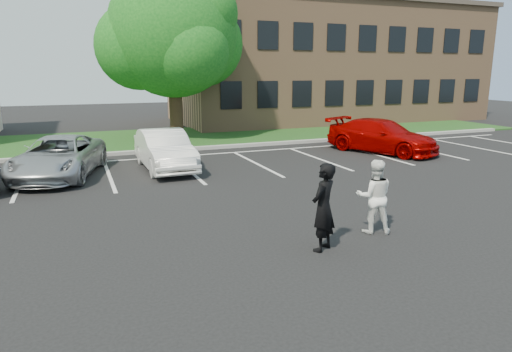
{
  "coord_description": "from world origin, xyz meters",
  "views": [
    {
      "loc": [
        -3.77,
        -8.48,
        3.62
      ],
      "look_at": [
        0.0,
        1.0,
        1.25
      ],
      "focal_mm": 32.0,
      "sensor_mm": 36.0,
      "label": 1
    }
  ],
  "objects_px": {
    "tree": "(174,36)",
    "car_white_sedan": "(165,150)",
    "office_building": "(327,63)",
    "car_silver_minivan": "(59,157)",
    "car_red_compact": "(382,136)",
    "man_black_suit": "(323,207)",
    "man_white_shirt": "(374,196)"
  },
  "relations": [
    {
      "from": "man_black_suit",
      "to": "man_white_shirt",
      "type": "bearing_deg",
      "value": 163.39
    },
    {
      "from": "car_silver_minivan",
      "to": "office_building",
      "type": "bearing_deg",
      "value": 52.22
    },
    {
      "from": "car_silver_minivan",
      "to": "man_white_shirt",
      "type": "bearing_deg",
      "value": -36.31
    },
    {
      "from": "car_silver_minivan",
      "to": "car_red_compact",
      "type": "xyz_separation_m",
      "value": [
        13.39,
        -0.08,
        0.04
      ]
    },
    {
      "from": "tree",
      "to": "car_silver_minivan",
      "type": "bearing_deg",
      "value": -127.8
    },
    {
      "from": "car_white_sedan",
      "to": "man_white_shirt",
      "type": "bearing_deg",
      "value": -71.69
    },
    {
      "from": "office_building",
      "to": "car_silver_minivan",
      "type": "relative_size",
      "value": 4.46
    },
    {
      "from": "car_silver_minivan",
      "to": "car_red_compact",
      "type": "bearing_deg",
      "value": 15.43
    },
    {
      "from": "tree",
      "to": "car_silver_minivan",
      "type": "xyz_separation_m",
      "value": [
        -5.77,
        -7.44,
        -4.65
      ]
    },
    {
      "from": "tree",
      "to": "car_white_sedan",
      "type": "height_order",
      "value": "tree"
    },
    {
      "from": "man_black_suit",
      "to": "car_white_sedan",
      "type": "height_order",
      "value": "man_black_suit"
    },
    {
      "from": "man_black_suit",
      "to": "office_building",
      "type": "bearing_deg",
      "value": -154.33
    },
    {
      "from": "office_building",
      "to": "car_silver_minivan",
      "type": "xyz_separation_m",
      "value": [
        -18.39,
        -13.59,
        -3.46
      ]
    },
    {
      "from": "man_black_suit",
      "to": "car_silver_minivan",
      "type": "relative_size",
      "value": 0.36
    },
    {
      "from": "office_building",
      "to": "car_white_sedan",
      "type": "bearing_deg",
      "value": -137.16
    },
    {
      "from": "car_white_sedan",
      "to": "car_red_compact",
      "type": "bearing_deg",
      "value": -1.59
    },
    {
      "from": "office_building",
      "to": "man_white_shirt",
      "type": "relative_size",
      "value": 13.25
    },
    {
      "from": "office_building",
      "to": "car_red_compact",
      "type": "distance_m",
      "value": 14.95
    },
    {
      "from": "man_white_shirt",
      "to": "car_silver_minivan",
      "type": "distance_m",
      "value": 10.99
    },
    {
      "from": "man_white_shirt",
      "to": "car_white_sedan",
      "type": "relative_size",
      "value": 0.38
    },
    {
      "from": "man_black_suit",
      "to": "man_white_shirt",
      "type": "xyz_separation_m",
      "value": [
        1.6,
        0.51,
        -0.07
      ]
    },
    {
      "from": "car_white_sedan",
      "to": "car_red_compact",
      "type": "height_order",
      "value": "car_red_compact"
    },
    {
      "from": "man_black_suit",
      "to": "car_silver_minivan",
      "type": "bearing_deg",
      "value": -94.84
    },
    {
      "from": "man_black_suit",
      "to": "car_white_sedan",
      "type": "relative_size",
      "value": 0.41
    },
    {
      "from": "car_white_sedan",
      "to": "car_red_compact",
      "type": "xyz_separation_m",
      "value": [
        9.75,
        0.02,
        0.0
      ]
    },
    {
      "from": "tree",
      "to": "car_white_sedan",
      "type": "xyz_separation_m",
      "value": [
        -2.13,
        -7.53,
        -4.62
      ]
    },
    {
      "from": "man_black_suit",
      "to": "man_white_shirt",
      "type": "height_order",
      "value": "man_black_suit"
    },
    {
      "from": "man_white_shirt",
      "to": "car_silver_minivan",
      "type": "relative_size",
      "value": 0.34
    },
    {
      "from": "car_white_sedan",
      "to": "car_silver_minivan",
      "type": "bearing_deg",
      "value": 176.76
    },
    {
      "from": "tree",
      "to": "man_black_suit",
      "type": "relative_size",
      "value": 4.81
    },
    {
      "from": "tree",
      "to": "car_red_compact",
      "type": "bearing_deg",
      "value": -44.59
    },
    {
      "from": "tree",
      "to": "man_white_shirt",
      "type": "distance_m",
      "value": 16.75
    }
  ]
}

